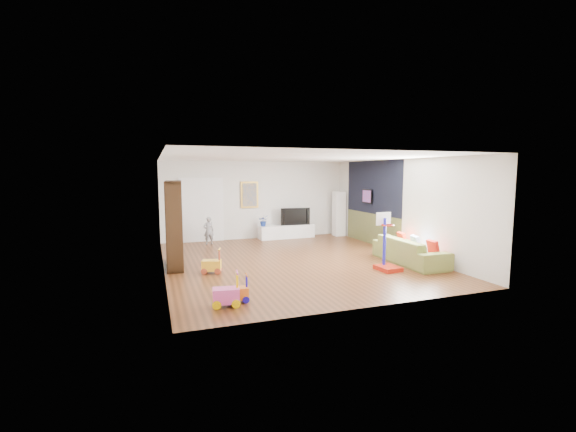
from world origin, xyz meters
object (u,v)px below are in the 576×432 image
object	(u,v)px
media_console	(286,232)
bookshelf	(175,224)
sofa	(410,251)
basketball_hoop	(389,242)

from	to	relation	value
media_console	bookshelf	size ratio (longest dim) A/B	0.94
media_console	sofa	bearing A→B (deg)	-71.78
basketball_hoop	bookshelf	bearing A→B (deg)	151.52
basketball_hoop	sofa	bearing A→B (deg)	20.70
media_console	bookshelf	bearing A→B (deg)	-145.05
media_console	sofa	size ratio (longest dim) A/B	0.90
bookshelf	basketball_hoop	distance (m)	5.20
bookshelf	basketball_hoop	xyz separation A→B (m)	(4.75, -2.09, -0.37)
bookshelf	basketball_hoop	world-z (taller)	bookshelf
media_console	bookshelf	distance (m)	5.05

